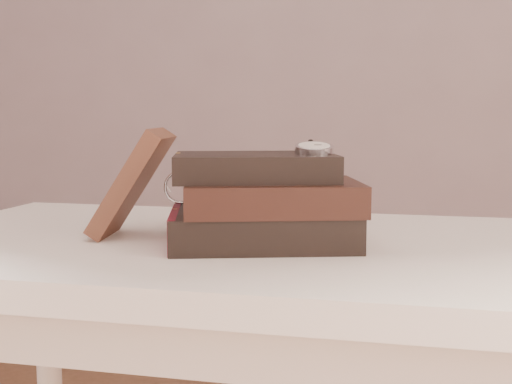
# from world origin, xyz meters

# --- Properties ---
(table) EXTENTS (1.00, 0.60, 0.75)m
(table) POSITION_xyz_m (0.00, 0.35, 0.66)
(table) COLOR white
(table) RESTS_ON ground
(book_stack) EXTENTS (0.30, 0.24, 0.13)m
(book_stack) POSITION_xyz_m (0.07, 0.31, 0.81)
(book_stack) COLOR black
(book_stack) RESTS_ON table
(journal) EXTENTS (0.13, 0.13, 0.16)m
(journal) POSITION_xyz_m (-0.14, 0.33, 0.83)
(journal) COLOR #402218
(journal) RESTS_ON table
(pocket_watch) EXTENTS (0.07, 0.16, 0.02)m
(pocket_watch) POSITION_xyz_m (0.13, 0.32, 0.89)
(pocket_watch) COLOR silver
(pocket_watch) RESTS_ON book_stack
(eyeglasses) EXTENTS (0.14, 0.15, 0.05)m
(eyeglasses) POSITION_xyz_m (-0.05, 0.37, 0.82)
(eyeglasses) COLOR silver
(eyeglasses) RESTS_ON book_stack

